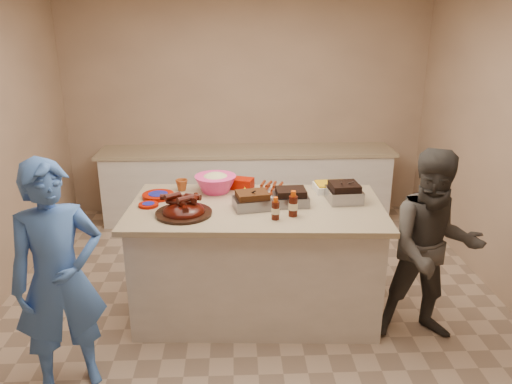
{
  "coord_description": "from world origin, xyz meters",
  "views": [
    {
      "loc": [
        -0.15,
        -3.75,
        2.43
      ],
      "look_at": [
        0.02,
        0.1,
        1.08
      ],
      "focal_mm": 35.0,
      "sensor_mm": 36.0,
      "label": 1
    }
  ],
  "objects_px": {
    "island": "(256,309)",
    "bbq_bottle_a": "(293,216)",
    "coleslaw_bowl": "(216,192)",
    "guest_gray": "(422,334)",
    "mustard_bottle": "(245,201)",
    "plastic_cup": "(182,190)",
    "bbq_bottle_b": "(275,219)",
    "guest_blue": "(74,382)",
    "roasting_pan": "(343,201)",
    "rib_platter": "(184,214)"
  },
  "relations": [
    {
      "from": "island",
      "to": "guest_blue",
      "type": "bearing_deg",
      "value": -143.59
    },
    {
      "from": "guest_blue",
      "to": "guest_gray",
      "type": "distance_m",
      "value": 2.7
    },
    {
      "from": "coleslaw_bowl",
      "to": "guest_gray",
      "type": "relative_size",
      "value": 0.24
    },
    {
      "from": "island",
      "to": "plastic_cup",
      "type": "height_order",
      "value": "plastic_cup"
    },
    {
      "from": "roasting_pan",
      "to": "bbq_bottle_a",
      "type": "relative_size",
      "value": 1.32
    },
    {
      "from": "bbq_bottle_b",
      "to": "guest_blue",
      "type": "distance_m",
      "value": 1.85
    },
    {
      "from": "rib_platter",
      "to": "mustard_bottle",
      "type": "distance_m",
      "value": 0.56
    },
    {
      "from": "coleslaw_bowl",
      "to": "mustard_bottle",
      "type": "distance_m",
      "value": 0.35
    },
    {
      "from": "island",
      "to": "guest_gray",
      "type": "bearing_deg",
      "value": -14.59
    },
    {
      "from": "bbq_bottle_a",
      "to": "bbq_bottle_b",
      "type": "bearing_deg",
      "value": -156.57
    },
    {
      "from": "coleslaw_bowl",
      "to": "guest_blue",
      "type": "distance_m",
      "value": 1.86
    },
    {
      "from": "coleslaw_bowl",
      "to": "bbq_bottle_a",
      "type": "distance_m",
      "value": 0.86
    },
    {
      "from": "mustard_bottle",
      "to": "coleslaw_bowl",
      "type": "bearing_deg",
      "value": 135.1
    },
    {
      "from": "mustard_bottle",
      "to": "guest_blue",
      "type": "height_order",
      "value": "mustard_bottle"
    },
    {
      "from": "bbq_bottle_a",
      "to": "plastic_cup",
      "type": "height_order",
      "value": "bbq_bottle_a"
    },
    {
      "from": "rib_platter",
      "to": "mustard_bottle",
      "type": "height_order",
      "value": "rib_platter"
    },
    {
      "from": "rib_platter",
      "to": "coleslaw_bowl",
      "type": "height_order",
      "value": "coleslaw_bowl"
    },
    {
      "from": "island",
      "to": "roasting_pan",
      "type": "relative_size",
      "value": 7.69
    },
    {
      "from": "island",
      "to": "roasting_pan",
      "type": "xyz_separation_m",
      "value": [
        0.74,
        0.07,
        0.98
      ]
    },
    {
      "from": "rib_platter",
      "to": "guest_blue",
      "type": "distance_m",
      "value": 1.42
    },
    {
      "from": "bbq_bottle_b",
      "to": "coleslaw_bowl",
      "type": "bearing_deg",
      "value": 125.81
    },
    {
      "from": "island",
      "to": "rib_platter",
      "type": "relative_size",
      "value": 4.67
    },
    {
      "from": "coleslaw_bowl",
      "to": "bbq_bottle_b",
      "type": "bearing_deg",
      "value": -54.19
    },
    {
      "from": "roasting_pan",
      "to": "guest_blue",
      "type": "relative_size",
      "value": 0.16
    },
    {
      "from": "rib_platter",
      "to": "guest_gray",
      "type": "height_order",
      "value": "rib_platter"
    },
    {
      "from": "coleslaw_bowl",
      "to": "bbq_bottle_b",
      "type": "distance_m",
      "value": 0.81
    },
    {
      "from": "island",
      "to": "bbq_bottle_b",
      "type": "height_order",
      "value": "bbq_bottle_b"
    },
    {
      "from": "rib_platter",
      "to": "bbq_bottle_b",
      "type": "xyz_separation_m",
      "value": [
        0.71,
        -0.13,
        0.0
      ]
    },
    {
      "from": "coleslaw_bowl",
      "to": "guest_gray",
      "type": "bearing_deg",
      "value": -25.21
    },
    {
      "from": "island",
      "to": "bbq_bottle_b",
      "type": "relative_size",
      "value": 11.59
    },
    {
      "from": "plastic_cup",
      "to": "guest_gray",
      "type": "distance_m",
      "value": 2.35
    },
    {
      "from": "rib_platter",
      "to": "bbq_bottle_b",
      "type": "distance_m",
      "value": 0.72
    },
    {
      "from": "rib_platter",
      "to": "roasting_pan",
      "type": "relative_size",
      "value": 1.65
    },
    {
      "from": "island",
      "to": "guest_gray",
      "type": "height_order",
      "value": "island"
    },
    {
      "from": "mustard_bottle",
      "to": "rib_platter",
      "type": "bearing_deg",
      "value": -149.83
    },
    {
      "from": "guest_gray",
      "to": "coleslaw_bowl",
      "type": "bearing_deg",
      "value": 159.57
    },
    {
      "from": "plastic_cup",
      "to": "guest_gray",
      "type": "bearing_deg",
      "value": -22.88
    },
    {
      "from": "bbq_bottle_a",
      "to": "guest_gray",
      "type": "xyz_separation_m",
      "value": [
        1.06,
        -0.19,
        -0.98
      ]
    },
    {
      "from": "plastic_cup",
      "to": "bbq_bottle_b",
      "type": "bearing_deg",
      "value": -42.2
    },
    {
      "from": "island",
      "to": "bbq_bottle_a",
      "type": "bearing_deg",
      "value": -37.65
    },
    {
      "from": "roasting_pan",
      "to": "guest_gray",
      "type": "distance_m",
      "value": 1.25
    },
    {
      "from": "coleslaw_bowl",
      "to": "plastic_cup",
      "type": "relative_size",
      "value": 3.37
    },
    {
      "from": "bbq_bottle_a",
      "to": "plastic_cup",
      "type": "bearing_deg",
      "value": 144.99
    },
    {
      "from": "mustard_bottle",
      "to": "guest_gray",
      "type": "relative_size",
      "value": 0.08
    },
    {
      "from": "guest_gray",
      "to": "rib_platter",
      "type": "bearing_deg",
      "value": 177.11
    },
    {
      "from": "rib_platter",
      "to": "coleslaw_bowl",
      "type": "distance_m",
      "value": 0.58
    },
    {
      "from": "guest_blue",
      "to": "guest_gray",
      "type": "bearing_deg",
      "value": -16.05
    },
    {
      "from": "bbq_bottle_b",
      "to": "mustard_bottle",
      "type": "relative_size",
      "value": 1.39
    },
    {
      "from": "island",
      "to": "bbq_bottle_a",
      "type": "distance_m",
      "value": 1.04
    },
    {
      "from": "roasting_pan",
      "to": "bbq_bottle_b",
      "type": "xyz_separation_m",
      "value": [
        -0.6,
        -0.37,
        0.0
      ]
    }
  ]
}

